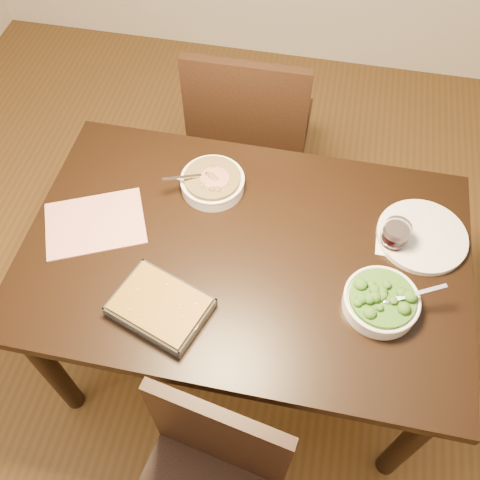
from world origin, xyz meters
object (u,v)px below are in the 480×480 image
at_px(broccoli_bowl, 381,301).
at_px(baking_dish, 161,307).
at_px(table, 245,266).
at_px(dinner_plate, 422,236).
at_px(chair_far, 250,132).
at_px(wine_tumbler, 395,235).
at_px(stew_bowl, 213,182).

distance_m(broccoli_bowl, baking_dish, 0.64).
bearing_deg(table, dinner_plate, 16.22).
relative_size(dinner_plate, chair_far, 0.29).
xyz_separation_m(wine_tumbler, dinner_plate, (0.09, 0.04, -0.04)).
xyz_separation_m(stew_bowl, baking_dish, (-0.04, -0.48, -0.01)).
xyz_separation_m(table, wine_tumbler, (0.45, 0.11, 0.15)).
bearing_deg(dinner_plate, wine_tumbler, -154.11).
height_order(wine_tumbler, chair_far, chair_far).
relative_size(broccoli_bowl, chair_far, 0.25).
relative_size(table, wine_tumbler, 14.72).
height_order(stew_bowl, wine_tumbler, wine_tumbler).
bearing_deg(chair_far, broccoli_bowl, 123.02).
relative_size(table, stew_bowl, 6.31).
distance_m(baking_dish, wine_tumbler, 0.75).
xyz_separation_m(table, dinner_plate, (0.54, 0.16, 0.10)).
bearing_deg(dinner_plate, broccoli_bowl, -113.54).
height_order(stew_bowl, chair_far, chair_far).
height_order(baking_dish, wine_tumbler, wine_tumbler).
xyz_separation_m(stew_bowl, chair_far, (0.04, 0.48, -0.22)).
distance_m(baking_dish, chair_far, 0.99).
xyz_separation_m(stew_bowl, dinner_plate, (0.70, -0.07, -0.02)).
height_order(table, stew_bowl, stew_bowl).
bearing_deg(chair_far, dinner_plate, 139.81).
bearing_deg(dinner_plate, table, -163.78).
distance_m(stew_bowl, dinner_plate, 0.70).
distance_m(table, stew_bowl, 0.30).
bearing_deg(broccoli_bowl, stew_bowl, 149.53).
bearing_deg(broccoli_bowl, chair_far, 123.35).
height_order(table, wine_tumbler, wine_tumbler).
bearing_deg(broccoli_bowl, baking_dish, -167.15).
bearing_deg(dinner_plate, chair_far, 140.15).
height_order(dinner_plate, chair_far, chair_far).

